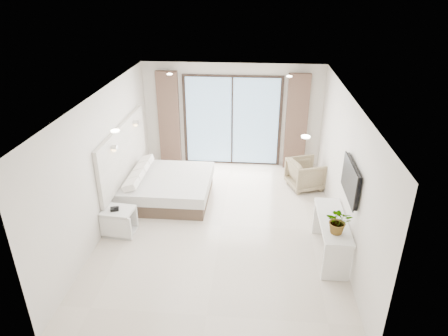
{
  "coord_description": "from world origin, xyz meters",
  "views": [
    {
      "loc": [
        0.65,
        -6.83,
        4.59
      ],
      "look_at": [
        0.02,
        0.4,
        1.12
      ],
      "focal_mm": 32.0,
      "sensor_mm": 36.0,
      "label": 1
    }
  ],
  "objects_px": {
    "nightstand": "(119,221)",
    "console_desk": "(332,229)",
    "bed": "(167,187)",
    "armchair": "(306,173)"
  },
  "relations": [
    {
      "from": "nightstand",
      "to": "console_desk",
      "type": "height_order",
      "value": "console_desk"
    },
    {
      "from": "console_desk",
      "to": "armchair",
      "type": "distance_m",
      "value": 2.62
    },
    {
      "from": "bed",
      "to": "armchair",
      "type": "xyz_separation_m",
      "value": [
        3.19,
        0.82,
        0.1
      ]
    },
    {
      "from": "nightstand",
      "to": "bed",
      "type": "bearing_deg",
      "value": 71.79
    },
    {
      "from": "nightstand",
      "to": "armchair",
      "type": "relative_size",
      "value": 0.81
    },
    {
      "from": "console_desk",
      "to": "armchair",
      "type": "xyz_separation_m",
      "value": [
        -0.19,
        2.61,
        -0.17
      ]
    },
    {
      "from": "bed",
      "to": "nightstand",
      "type": "bearing_deg",
      "value": -113.72
    },
    {
      "from": "bed",
      "to": "console_desk",
      "type": "height_order",
      "value": "console_desk"
    },
    {
      "from": "nightstand",
      "to": "armchair",
      "type": "xyz_separation_m",
      "value": [
        3.83,
        2.26,
        0.12
      ]
    },
    {
      "from": "bed",
      "to": "console_desk",
      "type": "bearing_deg",
      "value": -27.92
    }
  ]
}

